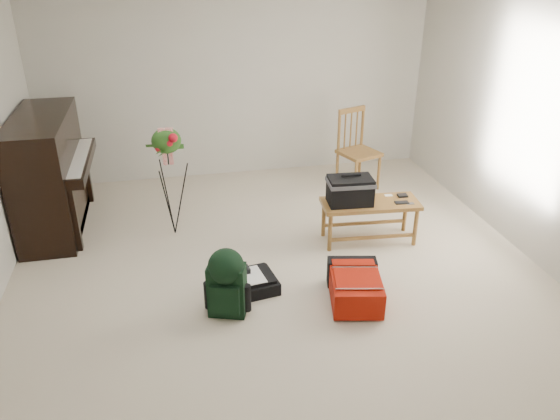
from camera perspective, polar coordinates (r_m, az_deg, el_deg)
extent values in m
cube|color=beige|center=(5.13, 0.27, -7.40)|extent=(5.00, 5.50, 0.01)
cube|color=beige|center=(7.16, -4.55, 13.33)|extent=(5.00, 0.04, 2.50)
cube|color=beige|center=(5.62, 26.26, 7.08)|extent=(0.04, 5.50, 2.50)
cube|color=black|center=(6.31, -23.01, 3.53)|extent=(0.55, 1.50, 1.25)
cube|color=black|center=(6.22, -20.48, 4.70)|extent=(0.28, 1.30, 0.10)
cube|color=white|center=(6.21, -20.55, 5.13)|extent=(0.22, 1.20, 0.02)
cube|color=black|center=(6.53, -21.71, -1.08)|extent=(0.45, 1.30, 0.10)
cube|color=#9B6832|center=(5.67, 9.42, 0.67)|extent=(1.02, 0.48, 0.04)
cylinder|color=#9B6832|center=(5.50, 5.47, -2.56)|extent=(0.04, 0.04, 0.41)
cylinder|color=#9B6832|center=(5.76, 4.54, -1.07)|extent=(0.04, 0.04, 0.41)
cylinder|color=#9B6832|center=(5.81, 13.95, -1.60)|extent=(0.04, 0.04, 0.41)
cylinder|color=#9B6832|center=(6.06, 12.70, -0.23)|extent=(0.04, 0.04, 0.41)
cube|color=#9B6832|center=(6.93, 8.26, 5.91)|extent=(0.56, 0.56, 0.04)
cylinder|color=#9B6832|center=(6.79, 7.17, 3.36)|extent=(0.04, 0.04, 0.44)
cylinder|color=#9B6832|center=(7.12, 6.21, 4.50)|extent=(0.04, 0.04, 0.44)
cylinder|color=#9B6832|center=(6.92, 10.10, 3.58)|extent=(0.04, 0.04, 0.44)
cylinder|color=#9B6832|center=(7.24, 9.03, 4.70)|extent=(0.04, 0.04, 0.44)
cube|color=#9B6832|center=(6.94, 8.00, 10.37)|extent=(0.38, 0.17, 0.06)
cylinder|color=#9B6832|center=(6.95, 6.41, 8.35)|extent=(0.04, 0.04, 0.54)
cylinder|color=#9B6832|center=(7.07, 9.32, 8.48)|extent=(0.04, 0.04, 0.54)
cube|color=#B71A07|center=(4.84, 7.85, -7.99)|extent=(0.54, 0.70, 0.24)
cube|color=black|center=(5.03, 6.94, -6.48)|extent=(0.46, 0.23, 0.26)
cube|color=#B71A07|center=(4.73, 8.12, -6.98)|extent=(0.44, 0.43, 0.02)
cube|color=silver|center=(4.59, 8.87, -8.12)|extent=(0.39, 0.09, 0.01)
cube|color=black|center=(4.98, -3.32, -7.75)|extent=(0.54, 0.46, 0.12)
cube|color=black|center=(4.94, -3.35, -7.04)|extent=(0.48, 0.40, 0.03)
cube|color=white|center=(4.92, -3.09, -6.90)|extent=(0.26, 0.32, 0.01)
cube|color=black|center=(4.96, -4.03, -6.26)|extent=(0.17, 0.12, 0.05)
cube|color=black|center=(4.62, -5.55, -8.31)|extent=(0.35, 0.27, 0.46)
cube|color=black|center=(4.54, -5.35, -9.37)|extent=(0.25, 0.13, 0.27)
sphere|color=black|center=(4.49, -5.67, -5.87)|extent=(0.30, 0.30, 0.30)
cube|color=black|center=(4.70, -6.58, -7.75)|extent=(0.05, 0.04, 0.41)
cube|color=black|center=(4.71, -4.82, -7.57)|extent=(0.05, 0.04, 0.41)
cylinder|color=black|center=(5.66, -11.70, 6.18)|extent=(0.01, 0.01, 0.32)
ellipsoid|color=#29581B|center=(5.62, -11.79, 7.09)|extent=(0.30, 0.21, 0.28)
cube|color=red|center=(5.57, -11.87, 7.94)|extent=(0.15, 0.05, 0.08)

